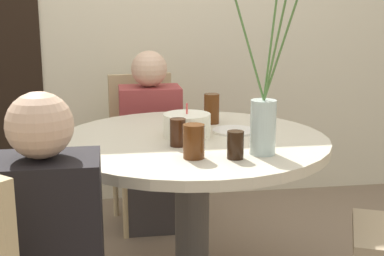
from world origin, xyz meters
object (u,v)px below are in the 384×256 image
birthday_cake (187,125)px  drink_glass_3 (212,109)px  flower_vase (267,97)px  drink_glass_0 (178,132)px  side_plate (234,131)px  drink_glass_1 (194,141)px  chair_near_front (145,141)px  drink_glass_2 (235,145)px  person_guest (151,148)px

birthday_cake → drink_glass_3: 0.28m
flower_vase → drink_glass_0: (-0.30, 0.17, -0.16)m
side_plate → drink_glass_1: drink_glass_1 is taller
chair_near_front → drink_glass_2: chair_near_front is taller
birthday_cake → drink_glass_3: size_ratio=1.43×
side_plate → chair_near_front: bearing=111.1°
side_plate → drink_glass_3: bearing=109.6°
side_plate → drink_glass_0: (-0.28, -0.20, 0.05)m
drink_glass_1 → drink_glass_3: 0.59m
drink_glass_1 → person_guest: bearing=93.8°
birthday_cake → drink_glass_2: birthday_cake is taller
chair_near_front → flower_vase: bearing=-82.0°
drink_glass_1 → drink_glass_2: 0.15m
chair_near_front → drink_glass_3: same height
flower_vase → drink_glass_1: 0.31m
drink_glass_0 → drink_glass_3: 0.44m
drink_glass_1 → drink_glass_2: (0.15, -0.03, -0.01)m
drink_glass_1 → flower_vase: bearing=1.0°
drink_glass_3 → drink_glass_0: bearing=-118.7°
chair_near_front → side_plate: (0.34, -0.88, 0.26)m
birthday_cake → side_plate: (0.22, 0.05, -0.04)m
chair_near_front → drink_glass_0: chair_near_front is taller
chair_near_front → birthday_cake: 0.98m
chair_near_front → drink_glass_2: 1.34m
birthday_cake → drink_glass_0: size_ratio=1.83×
side_plate → drink_glass_0: drink_glass_0 is taller
chair_near_front → person_guest: person_guest is taller
flower_vase → drink_glass_0: size_ratio=6.84×
drink_glass_0 → flower_vase: bearing=-29.6°
side_plate → birthday_cake: bearing=-167.7°
drink_glass_1 → drink_glass_0: bearing=101.2°
drink_glass_0 → drink_glass_1: drink_glass_1 is taller
birthday_cake → drink_glass_0: (-0.06, -0.15, 0.01)m
side_plate → drink_glass_2: size_ratio=1.89×
birthday_cake → person_guest: 0.83m
person_guest → side_plate: bearing=-66.4°
drink_glass_2 → flower_vase: bearing=15.8°
drink_glass_0 → drink_glass_1: 0.18m
side_plate → drink_glass_0: bearing=-144.3°
drink_glass_3 → drink_glass_1: bearing=-107.3°
chair_near_front → drink_glass_3: size_ratio=6.29×
birthday_cake → drink_glass_1: birthday_cake is taller
birthday_cake → drink_glass_3: bearing=56.9°
flower_vase → chair_near_front: bearing=106.3°
side_plate → drink_glass_2: bearing=-103.0°
flower_vase → drink_glass_3: (-0.09, 0.56, -0.15)m
side_plate → person_guest: (-0.31, 0.72, -0.26)m
person_guest → drink_glass_2: bearing=-78.9°
drink_glass_3 → person_guest: size_ratio=0.13×
flower_vase → drink_glass_3: 0.58m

